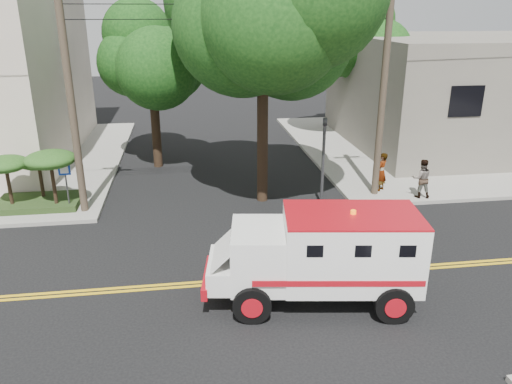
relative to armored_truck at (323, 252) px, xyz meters
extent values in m
plane|color=black|center=(-1.89, 1.34, -1.46)|extent=(100.00, 100.00, 0.00)
cube|color=gray|center=(11.61, 14.84, -1.39)|extent=(17.00, 17.00, 0.15)
cube|color=#6A645B|center=(13.11, 15.34, 1.69)|extent=(14.00, 12.00, 6.00)
cylinder|color=#382D23|center=(-7.49, 7.34, 3.04)|extent=(0.28, 0.28, 9.00)
cylinder|color=#382D23|center=(4.41, 7.54, 3.04)|extent=(0.28, 0.28, 9.00)
cylinder|color=black|center=(-0.39, 7.84, 2.04)|extent=(0.44, 0.44, 7.00)
sphere|color=black|center=(-0.39, 7.84, 5.54)|extent=(5.32, 5.32, 5.32)
sphere|color=black|center=(0.75, 7.08, 6.11)|extent=(4.56, 4.56, 4.56)
cylinder|color=black|center=(-4.89, 13.34, 1.34)|extent=(0.44, 0.44, 5.60)
sphere|color=black|center=(-4.89, 13.34, 4.14)|extent=(3.92, 3.92, 3.92)
sphere|color=black|center=(-4.05, 12.78, 4.56)|extent=(3.36, 3.36, 3.36)
cylinder|color=black|center=(6.61, 17.34, 1.51)|extent=(0.44, 0.44, 5.95)
sphere|color=black|center=(6.61, 17.34, 4.49)|extent=(4.20, 4.20, 4.20)
sphere|color=black|center=(7.51, 16.74, 4.94)|extent=(3.60, 3.60, 3.60)
cylinder|color=#3F3F42|center=(1.91, 6.94, 0.34)|extent=(0.12, 0.12, 3.60)
imported|color=#3F3F42|center=(1.91, 6.94, 1.69)|extent=(0.15, 0.18, 0.90)
cylinder|color=#3F3F42|center=(-8.09, 7.54, -0.46)|extent=(0.06, 0.06, 2.00)
cube|color=#0C33A5|center=(-8.09, 7.48, 0.34)|extent=(0.45, 0.03, 0.45)
cube|color=#1E3314|center=(-9.39, 8.14, -1.19)|extent=(3.20, 2.00, 0.24)
cylinder|color=black|center=(-10.29, 7.84, -0.31)|extent=(0.14, 0.14, 1.52)
ellipsoid|color=#1C4715|center=(-10.29, 7.84, 0.54)|extent=(1.73, 1.73, 0.60)
cylinder|color=black|center=(-9.29, 8.54, -0.39)|extent=(0.14, 0.14, 1.36)
ellipsoid|color=#1C4715|center=(-9.29, 8.54, 0.37)|extent=(1.55, 1.55, 0.54)
cylinder|color=black|center=(-8.59, 7.64, -0.23)|extent=(0.14, 0.14, 1.68)
ellipsoid|color=#1C4715|center=(-8.59, 7.64, 0.71)|extent=(1.91, 1.91, 0.66)
cube|color=white|center=(0.72, -0.10, 0.11)|extent=(3.77, 2.55, 1.89)
cube|color=white|center=(-1.68, 0.24, -0.07)|extent=(1.71, 2.16, 1.53)
cube|color=black|center=(-2.37, 0.34, 0.33)|extent=(0.27, 1.52, 0.63)
cube|color=white|center=(-2.61, 0.38, -0.52)|extent=(1.06, 1.90, 0.63)
cube|color=#AE0D17|center=(-3.06, 0.44, -0.74)|extent=(0.44, 1.94, 0.31)
cube|color=#AE0D17|center=(0.72, -0.10, 1.08)|extent=(3.77, 2.55, 0.05)
cylinder|color=black|center=(-2.00, -0.73, -0.97)|extent=(1.02, 0.43, 0.99)
cylinder|color=black|center=(-1.71, 1.27, -0.97)|extent=(1.02, 0.43, 0.99)
cylinder|color=black|center=(1.56, -1.24, -0.97)|extent=(1.02, 0.43, 0.99)
cylinder|color=black|center=(1.85, 0.75, -0.97)|extent=(1.02, 0.43, 0.99)
imported|color=gray|center=(4.79, 7.86, -0.48)|extent=(0.72, 0.71, 1.67)
imported|color=gray|center=(6.12, 6.84, -0.50)|extent=(0.90, 0.77, 1.63)
camera|label=1|loc=(-3.46, -11.48, 6.06)|focal=35.00mm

